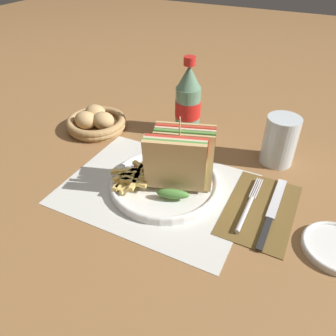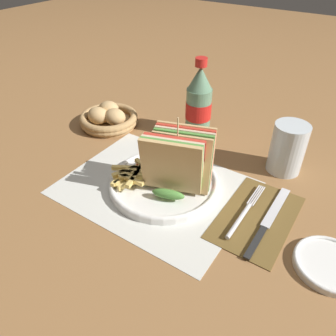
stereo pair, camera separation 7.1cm
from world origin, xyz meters
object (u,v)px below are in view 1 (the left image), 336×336
at_px(plate_main, 164,184).
at_px(glass_near, 280,140).
at_px(coke_bottle_near, 188,102).
at_px(bread_basket, 96,122).
at_px(fork, 247,208).
at_px(knife, 272,212).
at_px(club_sandwich, 180,161).

height_order(plate_main, glass_near, glass_near).
relative_size(coke_bottle_near, bread_basket, 1.28).
xyz_separation_m(plate_main, glass_near, (0.20, 0.21, 0.05)).
height_order(plate_main, fork, plate_main).
bearing_deg(fork, coke_bottle_near, 135.09).
bearing_deg(glass_near, knife, -80.30).
height_order(knife, coke_bottle_near, coke_bottle_near).
height_order(fork, coke_bottle_near, coke_bottle_near).
distance_m(plate_main, bread_basket, 0.32).
bearing_deg(glass_near, plate_main, -133.13).
xyz_separation_m(fork, knife, (0.05, 0.01, -0.00)).
xyz_separation_m(glass_near, bread_basket, (-0.48, -0.07, -0.04)).
height_order(knife, bread_basket, bread_basket).
distance_m(plate_main, glass_near, 0.29).
relative_size(plate_main, fork, 1.37).
height_order(club_sandwich, fork, club_sandwich).
bearing_deg(glass_near, bread_basket, -172.33).
height_order(glass_near, bread_basket, glass_near).
distance_m(plate_main, fork, 0.18).
xyz_separation_m(fork, bread_basket, (-0.47, 0.14, 0.01)).
bearing_deg(fork, plate_main, -177.31).
height_order(plate_main, club_sandwich, club_sandwich).
distance_m(plate_main, coke_bottle_near, 0.26).
bearing_deg(club_sandwich, bread_basket, 156.47).
bearing_deg(bread_basket, knife, -13.38).
bearing_deg(coke_bottle_near, knife, -38.17).
bearing_deg(bread_basket, fork, -16.26).
relative_size(knife, glass_near, 1.85).
xyz_separation_m(club_sandwich, fork, (0.15, 0.00, -0.07)).
height_order(coke_bottle_near, bread_basket, coke_bottle_near).
xyz_separation_m(fork, coke_bottle_near, (-0.24, 0.24, 0.08)).
xyz_separation_m(club_sandwich, knife, (0.20, 0.02, -0.07)).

